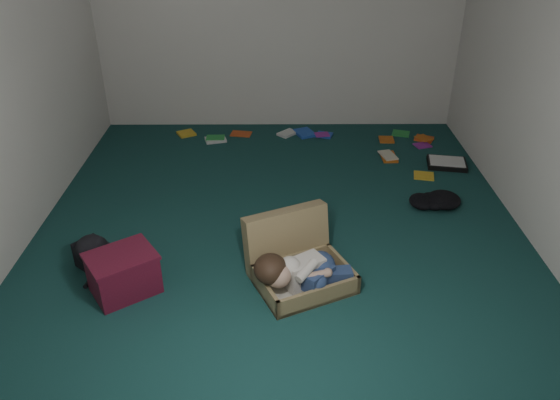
{
  "coord_description": "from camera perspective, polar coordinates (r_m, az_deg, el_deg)",
  "views": [
    {
      "loc": [
        -0.02,
        -3.81,
        2.48
      ],
      "look_at": [
        0.0,
        -0.15,
        0.35
      ],
      "focal_mm": 35.0,
      "sensor_mm": 36.0,
      "label": 1
    }
  ],
  "objects": [
    {
      "name": "maroon_bin",
      "position": [
        3.94,
        -16.05,
        -7.34
      ],
      "size": [
        0.56,
        0.54,
        0.31
      ],
      "rotation": [
        0.0,
        0.0,
        0.6
      ],
      "color": "#5A1226",
      "rests_on": "floor"
    },
    {
      "name": "wall_right",
      "position": [
        4.47,
        27.14,
        11.65
      ],
      "size": [
        0.0,
        4.5,
        4.5
      ],
      "primitive_type": "plane",
      "rotation": [
        1.57,
        0.0,
        -1.57
      ],
      "color": "white",
      "rests_on": "ground"
    },
    {
      "name": "paper_tray",
      "position": [
        5.79,
        17.03,
        3.7
      ],
      "size": [
        0.42,
        0.35,
        0.05
      ],
      "rotation": [
        0.0,
        0.0,
        -0.17
      ],
      "color": "black",
      "rests_on": "floor"
    },
    {
      "name": "person",
      "position": [
        3.77,
        2.26,
        -7.42
      ],
      "size": [
        0.71,
        0.39,
        0.29
      ],
      "rotation": [
        0.0,
        0.0,
        0.43
      ],
      "color": "silver",
      "rests_on": "suitcase"
    },
    {
      "name": "floor",
      "position": [
        4.55,
        -0.01,
        -2.87
      ],
      "size": [
        4.5,
        4.5,
        0.0
      ],
      "primitive_type": "plane",
      "color": "#153D3B",
      "rests_on": "ground"
    },
    {
      "name": "backpack",
      "position": [
        4.26,
        -18.75,
        -5.5
      ],
      "size": [
        0.45,
        0.44,
        0.21
      ],
      "primitive_type": null,
      "rotation": [
        0.0,
        0.0,
        -0.69
      ],
      "color": "black",
      "rests_on": "floor"
    },
    {
      "name": "book_scatter",
      "position": [
        6.07,
        6.3,
        5.97
      ],
      "size": [
        2.95,
        1.29,
        0.02
      ],
      "color": "gold",
      "rests_on": "floor"
    },
    {
      "name": "suitcase",
      "position": [
        3.92,
        1.76,
        -6.44
      ],
      "size": [
        0.84,
        0.83,
        0.47
      ],
      "rotation": [
        0.0,
        0.0,
        0.43
      ],
      "color": "#917B50",
      "rests_on": "floor"
    },
    {
      "name": "wall_back",
      "position": [
        6.18,
        -0.15,
        19.16
      ],
      "size": [
        4.5,
        0.0,
        4.5
      ],
      "primitive_type": "plane",
      "rotation": [
        1.57,
        0.0,
        0.0
      ],
      "color": "white",
      "rests_on": "ground"
    },
    {
      "name": "clothing_pile",
      "position": [
        5.03,
        15.58,
        0.21
      ],
      "size": [
        0.4,
        0.33,
        0.12
      ],
      "primitive_type": null,
      "rotation": [
        0.0,
        0.0,
        -0.03
      ],
      "color": "black",
      "rests_on": "floor"
    },
    {
      "name": "wall_front",
      "position": [
        1.96,
        0.39,
        -6.83
      ],
      "size": [
        4.5,
        0.0,
        4.5
      ],
      "primitive_type": "plane",
      "rotation": [
        -1.57,
        0.0,
        0.0
      ],
      "color": "white",
      "rests_on": "ground"
    }
  ]
}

